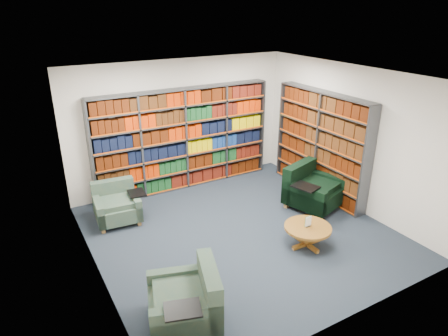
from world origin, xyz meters
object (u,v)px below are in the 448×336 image
chair_teal_front (190,301)px  coffee_table (308,230)px  chair_teal_left (116,205)px  chair_green_right (310,190)px

chair_teal_front → coffee_table: bearing=13.9°
chair_teal_front → coffee_table: size_ratio=1.46×
coffee_table → chair_teal_front: bearing=-166.1°
chair_teal_left → chair_green_right: size_ratio=0.78×
chair_teal_front → chair_green_right: bearing=26.1°
chair_green_right → coffee_table: (-1.01, -1.10, -0.05)m
chair_teal_left → chair_green_right: bearing=-21.7°
chair_teal_left → chair_teal_front: size_ratio=0.84×
chair_teal_left → chair_teal_front: 3.13m
chair_teal_left → chair_teal_front: chair_teal_front is taller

